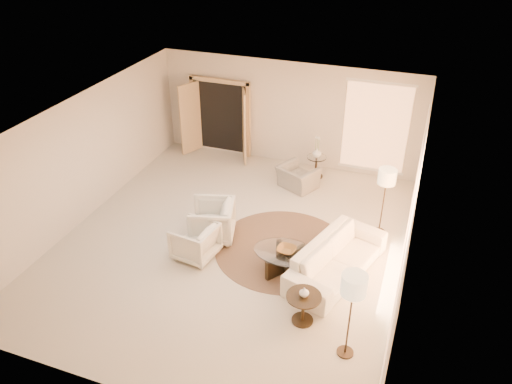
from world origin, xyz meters
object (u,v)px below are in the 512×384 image
(armchair_left, at_px, (212,219))
(end_vase, at_px, (304,292))
(accent_chair, at_px, (298,174))
(side_table, at_px, (316,165))
(floor_lamp_near, at_px, (387,179))
(coffee_table, at_px, (286,259))
(floor_lamp_far, at_px, (354,288))
(sofa, at_px, (337,258))
(side_vase, at_px, (317,153))
(end_table, at_px, (303,304))
(bowl, at_px, (286,250))
(armchair_right, at_px, (195,240))

(armchair_left, relative_size, end_vase, 5.30)
(accent_chair, height_order, end_vase, accent_chair)
(side_table, relative_size, floor_lamp_near, 0.37)
(coffee_table, bearing_deg, floor_lamp_near, 51.76)
(floor_lamp_far, bearing_deg, sofa, 106.42)
(floor_lamp_far, bearing_deg, coffee_table, 132.62)
(accent_chair, bearing_deg, coffee_table, 127.97)
(side_vase, bearing_deg, armchair_left, -113.13)
(sofa, height_order, accent_chair, accent_chair)
(accent_chair, distance_m, end_table, 4.60)
(armchair_left, bearing_deg, end_vase, 39.05)
(bowl, bearing_deg, end_table, -60.67)
(end_table, bearing_deg, armchair_right, 158.15)
(side_table, relative_size, floor_lamp_far, 0.36)
(armchair_right, distance_m, bowl, 1.88)
(accent_chair, bearing_deg, side_vase, -87.12)
(side_table, xyz_separation_m, side_vase, (0.00, 0.00, 0.35))
(floor_lamp_far, xyz_separation_m, end_vase, (-0.84, 0.45, -0.72))
(coffee_table, bearing_deg, armchair_left, 163.02)
(accent_chair, distance_m, coffee_table, 3.29)
(accent_chair, xyz_separation_m, side_table, (0.30, 0.70, -0.04))
(floor_lamp_near, distance_m, side_vase, 2.82)
(coffee_table, height_order, side_vase, side_vase)
(armchair_left, height_order, end_table, armchair_left)
(armchair_left, distance_m, end_table, 3.03)
(armchair_left, height_order, floor_lamp_far, floor_lamp_far)
(armchair_right, xyz_separation_m, end_vase, (2.53, -1.02, 0.25))
(coffee_table, bearing_deg, floor_lamp_far, -47.38)
(armchair_left, height_order, coffee_table, armchair_left)
(sofa, height_order, armchair_right, armchair_right)
(floor_lamp_near, bearing_deg, end_vase, -105.67)
(floor_lamp_near, height_order, bowl, floor_lamp_near)
(floor_lamp_near, bearing_deg, armchair_left, -157.34)
(armchair_left, relative_size, side_vase, 3.84)
(armchair_left, height_order, end_vase, armchair_left)
(side_table, height_order, floor_lamp_far, floor_lamp_far)
(floor_lamp_near, distance_m, end_vase, 3.33)
(accent_chair, relative_size, coffee_table, 0.68)
(armchair_right, bearing_deg, side_table, 167.97)
(sofa, distance_m, armchair_right, 2.85)
(armchair_right, bearing_deg, floor_lamp_far, 74.47)
(coffee_table, relative_size, side_vase, 5.49)
(side_vase, bearing_deg, bowl, -84.47)
(coffee_table, xyz_separation_m, floor_lamp_far, (1.50, -1.63, 1.08))
(floor_lamp_far, bearing_deg, end_table, 151.65)
(side_vase, bearing_deg, sofa, -70.11)
(floor_lamp_near, height_order, end_vase, floor_lamp_near)
(end_table, height_order, floor_lamp_far, floor_lamp_far)
(armchair_left, bearing_deg, end_table, 39.05)
(bowl, relative_size, end_vase, 2.10)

